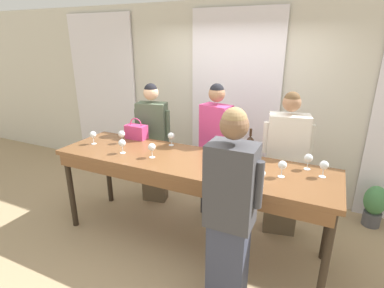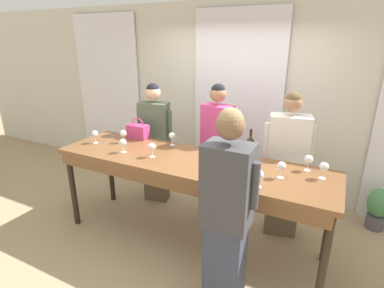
% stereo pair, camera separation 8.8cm
% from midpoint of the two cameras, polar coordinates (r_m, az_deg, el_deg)
% --- Properties ---
extents(ground_plane, '(18.00, 18.00, 0.00)m').
position_cam_midpoint_polar(ground_plane, '(3.76, 0.09, -17.79)').
color(ground_plane, tan).
extents(wall_back, '(12.00, 0.06, 2.80)m').
position_cam_midpoint_polar(wall_back, '(4.57, 9.30, 8.12)').
color(wall_back, beige).
rests_on(wall_back, ground_plane).
extents(curtain_panel_left, '(1.34, 0.03, 2.69)m').
position_cam_midpoint_polar(curtain_panel_left, '(5.75, -15.16, 9.43)').
color(curtain_panel_left, white).
rests_on(curtain_panel_left, ground_plane).
extents(curtain_panel_center, '(1.34, 0.03, 2.69)m').
position_cam_midpoint_polar(curtain_panel_center, '(4.52, 9.01, 7.29)').
color(curtain_panel_center, white).
rests_on(curtain_panel_center, ground_plane).
extents(tasting_bar, '(3.07, 0.84, 1.04)m').
position_cam_midpoint_polar(tasting_bar, '(3.26, -0.11, -4.61)').
color(tasting_bar, brown).
rests_on(tasting_bar, ground_plane).
extents(wine_bottle, '(0.08, 0.08, 0.33)m').
position_cam_midpoint_polar(wine_bottle, '(3.29, 11.72, -0.71)').
color(wine_bottle, black).
rests_on(wine_bottle, tasting_bar).
extents(handbag, '(0.28, 0.15, 0.28)m').
position_cam_midpoint_polar(handbag, '(3.96, -9.62, 2.44)').
color(handbag, '#C63870').
rests_on(handbag, tasting_bar).
extents(wine_glass_front_left, '(0.08, 0.08, 0.16)m').
position_cam_midpoint_polar(wine_glass_front_left, '(3.04, 24.60, -4.00)').
color(wine_glass_front_left, white).
rests_on(wine_glass_front_left, tasting_bar).
extents(wine_glass_front_mid, '(0.08, 0.08, 0.16)m').
position_cam_midpoint_polar(wine_glass_front_mid, '(3.89, -17.42, 1.80)').
color(wine_glass_front_mid, white).
rests_on(wine_glass_front_mid, tasting_bar).
extents(wine_glass_front_right, '(0.08, 0.08, 0.16)m').
position_cam_midpoint_polar(wine_glass_front_right, '(3.48, -12.35, 0.22)').
color(wine_glass_front_right, white).
rests_on(wine_glass_front_right, tasting_bar).
extents(wine_glass_center_left, '(0.08, 0.08, 0.16)m').
position_cam_midpoint_polar(wine_glass_center_left, '(2.73, 5.83, -4.86)').
color(wine_glass_center_left, white).
rests_on(wine_glass_center_left, tasting_bar).
extents(wine_glass_center_mid, '(0.08, 0.08, 0.16)m').
position_cam_midpoint_polar(wine_glass_center_mid, '(3.64, -3.13, 1.54)').
color(wine_glass_center_mid, white).
rests_on(wine_glass_center_mid, tasting_bar).
extents(wine_glass_center_right, '(0.08, 0.08, 0.16)m').
position_cam_midpoint_polar(wine_glass_center_right, '(2.69, 13.54, -5.74)').
color(wine_glass_center_right, white).
rests_on(wine_glass_center_right, tasting_bar).
extents(wine_glass_back_left, '(0.08, 0.08, 0.16)m').
position_cam_midpoint_polar(wine_glass_back_left, '(3.16, 22.07, -2.78)').
color(wine_glass_back_left, white).
rests_on(wine_glass_back_left, tasting_bar).
extents(wine_glass_back_mid, '(0.08, 0.08, 0.16)m').
position_cam_midpoint_polar(wine_glass_back_mid, '(2.91, 17.51, -4.12)').
color(wine_glass_back_mid, white).
rests_on(wine_glass_back_mid, tasting_bar).
extents(wine_glass_back_right, '(0.08, 0.08, 0.16)m').
position_cam_midpoint_polar(wine_glass_back_right, '(3.29, -6.90, -0.57)').
color(wine_glass_back_right, white).
rests_on(wine_glass_back_right, tasting_bar).
extents(wine_glass_near_host, '(0.08, 0.08, 0.16)m').
position_cam_midpoint_polar(wine_glass_near_host, '(3.81, -12.34, 1.94)').
color(wine_glass_near_host, white).
rests_on(wine_glass_near_host, tasting_bar).
extents(wine_glass_by_bottle, '(0.08, 0.08, 0.16)m').
position_cam_midpoint_polar(wine_glass_by_bottle, '(3.13, 10.54, -1.81)').
color(wine_glass_by_bottle, white).
rests_on(wine_glass_by_bottle, tasting_bar).
extents(napkin, '(0.17, 0.17, 0.00)m').
position_cam_midpoint_polar(napkin, '(3.04, 6.34, -4.61)').
color(napkin, white).
rests_on(napkin, tasting_bar).
extents(pen, '(0.11, 0.08, 0.01)m').
position_cam_midpoint_polar(pen, '(2.91, 8.84, -5.84)').
color(pen, '#193399').
rests_on(pen, tasting_bar).
extents(guest_olive_jacket, '(0.51, 0.30, 1.72)m').
position_cam_midpoint_polar(guest_olive_jacket, '(4.25, -6.45, 0.30)').
color(guest_olive_jacket, brown).
rests_on(guest_olive_jacket, ground_plane).
extents(guest_pink_top, '(0.48, 0.30, 1.78)m').
position_cam_midpoint_polar(guest_pink_top, '(3.83, 5.33, -1.26)').
color(guest_pink_top, '#28282D').
rests_on(guest_pink_top, ground_plane).
extents(guest_cream_sweater, '(0.56, 0.35, 1.74)m').
position_cam_midpoint_polar(guest_cream_sweater, '(3.65, 18.11, -4.09)').
color(guest_cream_sweater, brown).
rests_on(guest_cream_sweater, ground_plane).
extents(host_pouring, '(0.49, 0.27, 1.82)m').
position_cam_midpoint_polar(host_pouring, '(2.48, 7.61, -13.38)').
color(host_pouring, '#383D51').
rests_on(host_pouring, ground_plane).
extents(potted_plant, '(0.27, 0.27, 0.55)m').
position_cam_midpoint_polar(potted_plant, '(4.47, 32.41, -10.16)').
color(potted_plant, '#4C4C51').
rests_on(potted_plant, ground_plane).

